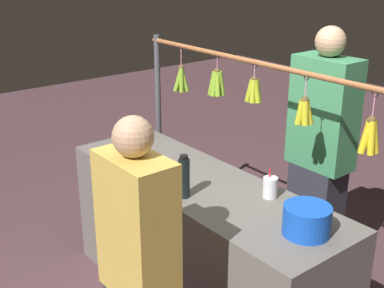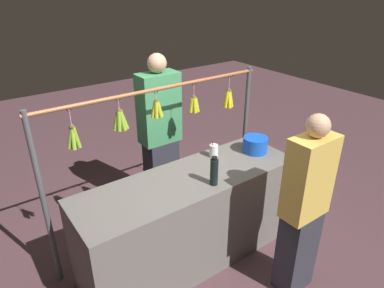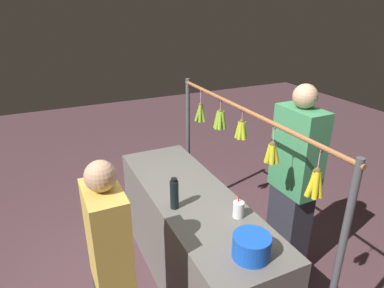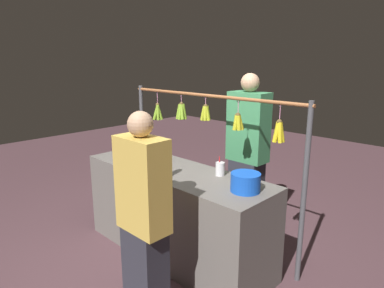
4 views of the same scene
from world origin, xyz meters
name	(u,v)px [view 2 (image 2 of 4)]	position (x,y,z in m)	size (l,w,h in m)	color
ground_plane	(190,256)	(0.00, 0.00, 0.00)	(12.00, 12.00, 0.00)	#50353B
market_counter	(190,219)	(0.00, 0.00, 0.43)	(1.97, 0.63, 0.86)	#66605B
display_rack	(160,132)	(0.00, -0.45, 1.11)	(2.18, 0.12, 1.55)	#4C4C51
water_bottle	(214,171)	(-0.10, 0.20, 0.98)	(0.07, 0.07, 0.25)	black
blue_bucket	(255,145)	(-0.78, -0.02, 0.93)	(0.23, 0.23, 0.15)	blue
drink_cup	(214,151)	(-0.40, -0.17, 0.92)	(0.08, 0.08, 0.17)	silver
vendor_person	(160,138)	(-0.22, -0.83, 0.85)	(0.41, 0.22, 1.72)	#2D2D38
customer_person	(303,210)	(-0.52, 0.77, 0.76)	(0.37, 0.20, 1.55)	#2D2D38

